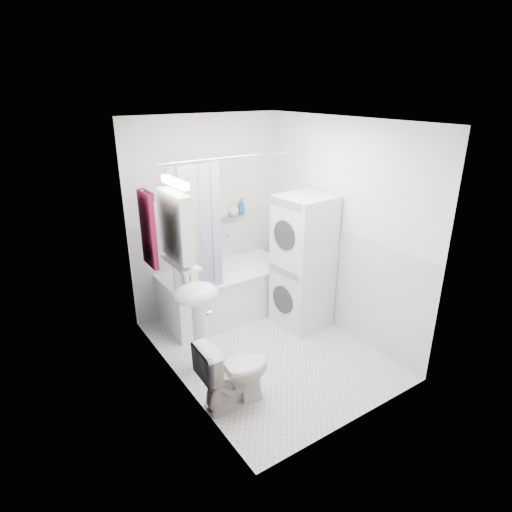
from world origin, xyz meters
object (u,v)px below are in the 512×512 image
bathtub (226,290)px  toilet (234,372)px  sink (197,307)px  washer_dryer (303,262)px

bathtub → toilet: 1.63m
sink → bathtub: bearing=46.7°
sink → washer_dryer: size_ratio=0.66×
sink → washer_dryer: 1.44m
bathtub → sink: size_ratio=1.51×
sink → toilet: 0.72m
bathtub → washer_dryer: (0.65, -0.68, 0.46)m
washer_dryer → bathtub: bearing=129.3°
washer_dryer → sink: bearing=-178.2°
toilet → sink: bearing=5.4°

